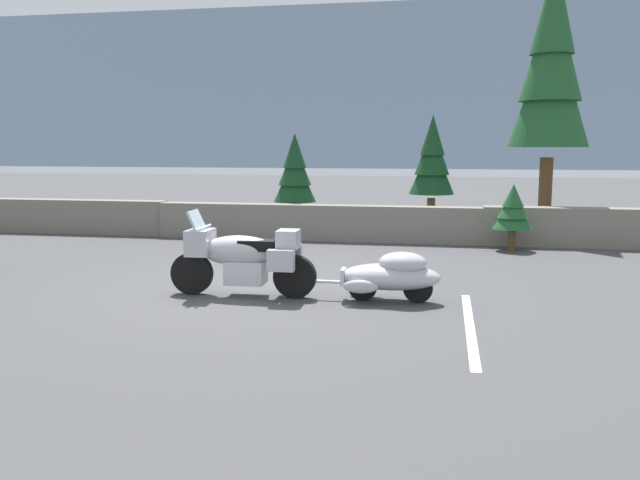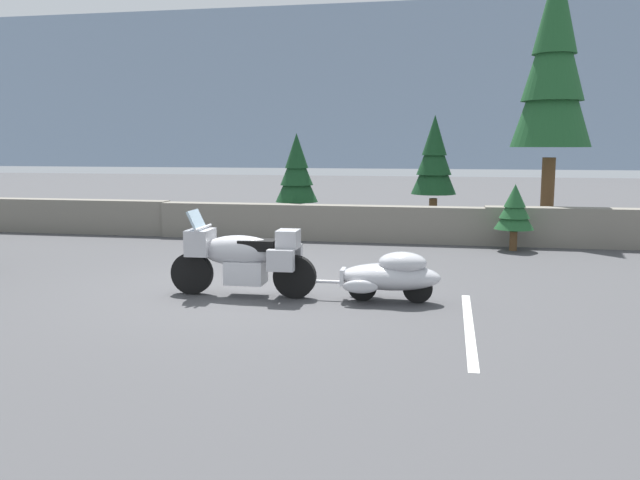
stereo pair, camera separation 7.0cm
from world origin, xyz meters
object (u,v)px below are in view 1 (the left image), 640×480
at_px(touring_motorcycle, 242,257).
at_px(pine_tree_far_right, 295,171).
at_px(pine_tree_secondary, 432,159).
at_px(car_shaped_trailer, 391,275).
at_px(pine_tree_tall, 551,63).

height_order(touring_motorcycle, pine_tree_far_right, pine_tree_far_right).
bearing_deg(pine_tree_secondary, touring_motorcycle, -107.91).
bearing_deg(pine_tree_far_right, car_shaped_trailer, -66.53).
relative_size(touring_motorcycle, car_shaped_trailer, 1.05).
distance_m(touring_motorcycle, car_shaped_trailer, 2.31).
distance_m(touring_motorcycle, pine_tree_far_right, 7.24).
relative_size(car_shaped_trailer, pine_tree_secondary, 0.71).
xyz_separation_m(car_shaped_trailer, pine_tree_tall, (3.33, 8.17, 3.95)).
relative_size(pine_tree_tall, pine_tree_far_right, 2.64).
xyz_separation_m(touring_motorcycle, car_shaped_trailer, (2.30, 0.05, -0.21)).
xyz_separation_m(touring_motorcycle, pine_tree_tall, (5.63, 8.22, 3.74)).
relative_size(car_shaped_trailer, pine_tree_tall, 0.32).
relative_size(pine_tree_secondary, pine_tree_far_right, 1.19).
height_order(pine_tree_tall, pine_tree_secondary, pine_tree_tall).
distance_m(car_shaped_trailer, pine_tree_tall, 9.67).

